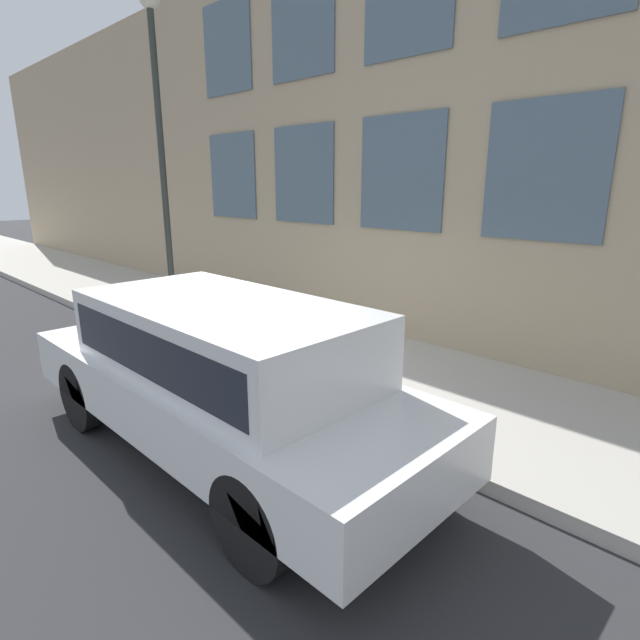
% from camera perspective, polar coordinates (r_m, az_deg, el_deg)
% --- Properties ---
extents(ground_plane, '(80.00, 80.00, 0.00)m').
position_cam_1_polar(ground_plane, '(6.97, -6.92, -8.28)').
color(ground_plane, '#2D2D30').
extents(sidewalk, '(3.09, 60.00, 0.16)m').
position_cam_1_polar(sidewalk, '(7.92, 1.84, -4.60)').
color(sidewalk, '#B2ADA3').
rests_on(sidewalk, ground_plane).
extents(building_facade, '(0.33, 40.00, 7.06)m').
position_cam_1_polar(building_facade, '(8.80, 10.04, 20.05)').
color(building_facade, tan).
rests_on(building_facade, ground_plane).
extents(fire_hydrant, '(0.35, 0.46, 0.75)m').
position_cam_1_polar(fire_hydrant, '(6.85, -2.72, -3.72)').
color(fire_hydrant, '#2D7260').
rests_on(fire_hydrant, sidewalk).
extents(person, '(0.27, 0.18, 1.11)m').
position_cam_1_polar(person, '(6.40, 2.90, -2.43)').
color(person, '#726651').
rests_on(person, sidewalk).
extents(parked_truck_white_near, '(1.84, 5.15, 1.68)m').
position_cam_1_polar(parked_truck_white_near, '(5.18, -11.34, -5.23)').
color(parked_truck_white_near, black).
rests_on(parked_truck_white_near, ground_plane).
extents(street_lamp, '(0.36, 0.36, 5.88)m').
position_cam_1_polar(street_lamp, '(10.19, -17.88, 20.32)').
color(street_lamp, '#2D332D').
rests_on(street_lamp, sidewalk).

